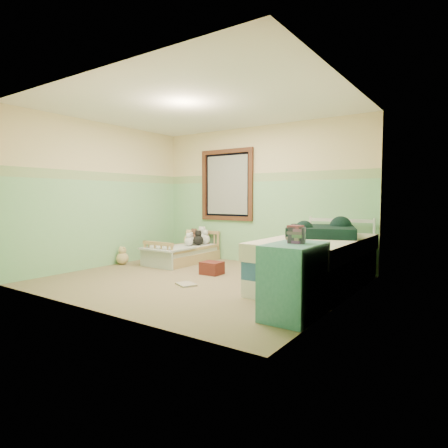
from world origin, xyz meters
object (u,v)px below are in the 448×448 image
Objects in this scene: twin_bed_frame at (316,278)px; plush_floor_tan at (122,258)px; red_pillow at (212,268)px; dresser at (294,281)px; floor_book at (186,284)px; toddler_bed_frame at (184,258)px; plush_floor_cream at (154,256)px.

plush_floor_tan is at bearing -174.00° from twin_bed_frame.
red_pillow is (-1.65, -0.15, -0.01)m from twin_bed_frame.
dresser is 2.34m from red_pillow.
plush_floor_tan is at bearing -171.48° from floor_book.
dresser is (3.81, -1.03, 0.26)m from plush_floor_tan.
twin_bed_frame is at bearing 102.35° from dresser.
plush_floor_cream reaches higher than toddler_bed_frame.
dresser is at bearing -30.99° from toddler_bed_frame.
toddler_bed_frame is 1.10m from plush_floor_tan.
plush_floor_cream is (-0.44, -0.32, 0.04)m from toddler_bed_frame.
toddler_bed_frame is at bearing 171.04° from twin_bed_frame.
twin_bed_frame reaches higher than red_pillow.
toddler_bed_frame is 0.65× the size of twin_bed_frame.
toddler_bed_frame is at bearing 156.77° from floor_book.
dresser is 1.89m from floor_book.
toddler_bed_frame is 2.77m from twin_bed_frame.
twin_bed_frame is 1.45m from dresser.
plush_floor_cream is at bearing 177.94° from twin_bed_frame.
twin_bed_frame is 7.71× the size of floor_book.
dresser is at bearing -15.13° from plush_floor_tan.
plush_floor_cream reaches higher than plush_floor_tan.
red_pillow is at bearing -9.74° from plush_floor_cream.
red_pillow is (-1.96, 1.25, -0.28)m from dresser.
toddler_bed_frame is 5.37× the size of plush_floor_cream.
toddler_bed_frame is at bearing 149.01° from dresser.
toddler_bed_frame is at bearing 35.90° from plush_floor_cream.
floor_book is (0.16, -0.81, -0.09)m from red_pillow.
dresser is at bearing -32.55° from red_pillow.
red_pillow reaches higher than toddler_bed_frame.
floor_book is at bearing -32.48° from plush_floor_cream.
plush_floor_tan is 0.70× the size of red_pillow.
plush_floor_cream is 1.18× the size of plush_floor_tan.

